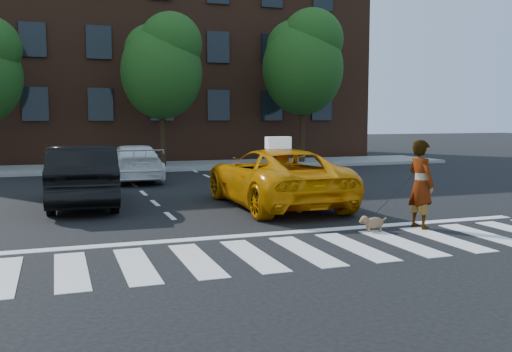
# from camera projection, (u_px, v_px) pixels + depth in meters

# --- Properties ---
(ground) EXTENTS (120.00, 120.00, 0.00)m
(ground) POSITION_uv_depth(u_px,v_px,m) (305.00, 251.00, 10.21)
(ground) COLOR black
(ground) RESTS_ON ground
(crosswalk) EXTENTS (13.00, 2.40, 0.01)m
(crosswalk) POSITION_uv_depth(u_px,v_px,m) (305.00, 251.00, 10.21)
(crosswalk) COLOR silver
(crosswalk) RESTS_ON ground
(stop_line) EXTENTS (12.00, 0.30, 0.01)m
(stop_line) POSITION_uv_depth(u_px,v_px,m) (273.00, 234.00, 11.71)
(stop_line) COLOR silver
(stop_line) RESTS_ON ground
(sidewalk_far) EXTENTS (30.00, 4.00, 0.15)m
(sidewalk_far) POSITION_uv_depth(u_px,v_px,m) (151.00, 167.00, 26.61)
(sidewalk_far) COLOR slate
(sidewalk_far) RESTS_ON ground
(building) EXTENTS (26.00, 10.00, 12.00)m
(building) POSITION_uv_depth(u_px,v_px,m) (128.00, 54.00, 33.03)
(building) COLOR #4D2A1B
(building) RESTS_ON ground
(tree_mid) EXTENTS (3.69, 3.69, 7.10)m
(tree_mid) POSITION_uv_depth(u_px,v_px,m) (162.00, 62.00, 25.82)
(tree_mid) COLOR black
(tree_mid) RESTS_ON ground
(tree_right) EXTENTS (4.00, 4.00, 7.70)m
(tree_right) POSITION_uv_depth(u_px,v_px,m) (303.00, 58.00, 28.09)
(tree_right) COLOR black
(tree_right) RESTS_ON ground
(taxi) EXTENTS (2.58, 5.59, 1.55)m
(taxi) POSITION_uv_depth(u_px,v_px,m) (275.00, 177.00, 15.35)
(taxi) COLOR orange
(taxi) RESTS_ON ground
(black_sedan) EXTENTS (1.96, 5.01, 1.62)m
(black_sedan) POSITION_uv_depth(u_px,v_px,m) (83.00, 176.00, 15.37)
(black_sedan) COLOR black
(black_sedan) RESTS_ON ground
(white_suv) EXTENTS (2.07, 4.72, 1.35)m
(white_suv) POSITION_uv_depth(u_px,v_px,m) (134.00, 163.00, 21.32)
(white_suv) COLOR white
(white_suv) RESTS_ON ground
(woman) EXTENTS (0.53, 0.74, 1.91)m
(woman) POSITION_uv_depth(u_px,v_px,m) (421.00, 184.00, 12.19)
(woman) COLOR #999999
(woman) RESTS_ON ground
(dog) EXTENTS (0.60, 0.31, 0.34)m
(dog) POSITION_uv_depth(u_px,v_px,m) (372.00, 222.00, 11.90)
(dog) COLOR #95684C
(dog) RESTS_ON ground
(taxi_sign) EXTENTS (0.65, 0.28, 0.32)m
(taxi_sign) POSITION_uv_depth(u_px,v_px,m) (278.00, 143.00, 15.06)
(taxi_sign) COLOR white
(taxi_sign) RESTS_ON taxi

